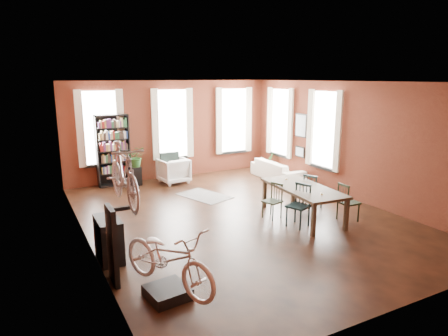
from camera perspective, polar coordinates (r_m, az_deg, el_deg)
room at (r=9.90m, az=1.75°, el=6.09°), size 9.00×9.04×3.22m
dining_table at (r=9.72m, az=11.11°, el=-4.84°), size 1.20×2.34×0.77m
dining_chair_a at (r=9.15m, az=10.55°, el=-5.35°), size 0.57×0.57×0.96m
dining_chair_b at (r=9.60m, az=6.89°, el=-4.72°), size 0.48×0.48×0.84m
dining_chair_c at (r=9.79m, az=17.35°, el=-4.69°), size 0.44×0.44×0.90m
dining_chair_d at (r=10.47m, az=12.57°, el=-3.26°), size 0.54×0.54×0.90m
bookshelf at (r=12.71m, az=-15.55°, el=2.42°), size 1.00×0.32×2.20m
white_armchair at (r=12.79m, az=-7.23°, el=-0.19°), size 0.92×0.88×0.87m
cream_sofa at (r=13.28m, az=7.66°, el=0.17°), size 0.61×2.08×0.81m
striped_rug at (r=11.38m, az=-2.81°, el=-3.99°), size 1.36×1.70×0.01m
bike_trainer at (r=6.46m, az=-8.09°, el=-17.18°), size 0.67×0.67×0.17m
bike_wall_rack at (r=6.80m, az=-15.68°, el=-10.63°), size 0.16×0.60×1.30m
console_table at (r=7.73m, az=-16.13°, el=-9.74°), size 0.40×0.80×0.80m
plant_stand at (r=12.72m, az=-12.50°, el=-1.13°), size 0.34×0.34×0.59m
plant_by_sofa at (r=14.19m, az=6.43°, el=0.01°), size 0.64×0.82×0.32m
plant_small at (r=11.42m, az=13.98°, el=-4.00°), size 0.29×0.40×0.13m
bicycle_floor at (r=5.98m, az=-8.08°, el=-8.69°), size 0.99×1.17×1.90m
bicycle_hung at (r=6.42m, az=-14.30°, el=1.93°), size 0.47×1.00×1.66m
plant_on_stand at (r=12.60m, az=-12.44°, el=1.27°), size 0.68×0.73×0.50m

